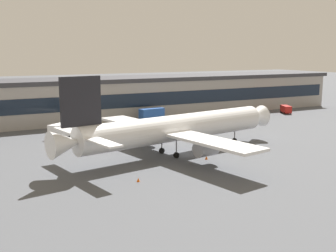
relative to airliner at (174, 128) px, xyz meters
The scene contains 9 objects.
ground_plane 5.62m from the airliner, ahead, with size 600.00×600.00×0.00m, color #4C4F54.
terminal_building 50.39m from the airliner, 87.83° to the left, with size 170.82×19.50×12.30m.
airliner is the anchor object (origin of this frame).
crew_van 67.56m from the airliner, 28.22° to the left, with size 4.12×5.65×2.55m.
follow_me_car 28.36m from the airliner, 78.60° to the left, with size 4.77×3.15×1.85m.
catering_truck 37.97m from the airliner, 71.10° to the left, with size 7.46×3.43×4.15m.
fuel_truck 31.29m from the airliner, 117.80° to the left, with size 8.47×7.15×3.35m.
traffic_cone_0 8.65m from the airliner, 59.00° to the right, with size 0.55×0.55×0.69m, color #F2590C.
traffic_cone_1 19.01m from the airliner, 136.28° to the right, with size 0.51×0.51×0.64m, color #F2590C.
Camera 1 is at (-40.32, -70.01, 19.93)m, focal length 44.71 mm.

